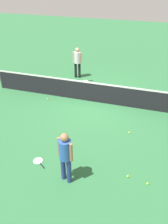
# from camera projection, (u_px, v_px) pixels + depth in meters

# --- Properties ---
(ground_plane) EXTENTS (40.00, 40.00, 0.00)m
(ground_plane) POSITION_uv_depth(u_px,v_px,m) (95.00, 102.00, 11.04)
(ground_plane) COLOR #2D6B3D
(court_net) EXTENTS (10.09, 0.09, 1.07)m
(court_net) POSITION_uv_depth(u_px,v_px,m) (95.00, 92.00, 10.77)
(court_net) COLOR #4C4C51
(court_net) RESTS_ON ground_plane
(player_near_side) EXTENTS (0.52, 0.43, 1.70)m
(player_near_side) POSITION_uv_depth(u_px,v_px,m) (65.00, 154.00, 6.48)
(player_near_side) COLOR navy
(player_near_side) RESTS_ON ground_plane
(player_far_side) EXTENTS (0.52, 0.36, 1.70)m
(player_far_side) POSITION_uv_depth(u_px,v_px,m) (77.00, 60.00, 12.93)
(player_far_side) COLOR black
(player_far_side) RESTS_ON ground_plane
(tennis_racket_near_player) EXTENTS (0.57, 0.48, 0.03)m
(tennis_racket_near_player) POSITION_uv_depth(u_px,v_px,m) (38.00, 161.00, 7.65)
(tennis_racket_near_player) COLOR white
(tennis_racket_near_player) RESTS_ON ground_plane
(tennis_racket_far_player) EXTENTS (0.59, 0.45, 0.03)m
(tennis_racket_far_player) POSITION_uv_depth(u_px,v_px,m) (86.00, 81.00, 12.97)
(tennis_racket_far_player) COLOR white
(tennis_racket_far_player) RESTS_ON ground_plane
(tennis_ball_near_player) EXTENTS (0.07, 0.07, 0.07)m
(tennis_ball_near_player) POSITION_uv_depth(u_px,v_px,m) (147.00, 184.00, 6.84)
(tennis_ball_near_player) COLOR #C6E033
(tennis_ball_near_player) RESTS_ON ground_plane
(tennis_ball_by_net) EXTENTS (0.07, 0.07, 0.07)m
(tennis_ball_by_net) POSITION_uv_depth(u_px,v_px,m) (129.00, 133.00, 8.93)
(tennis_ball_by_net) COLOR #C6E033
(tennis_ball_by_net) RESTS_ON ground_plane
(tennis_ball_baseline) EXTENTS (0.07, 0.07, 0.07)m
(tennis_ball_baseline) POSITION_uv_depth(u_px,v_px,m) (48.00, 99.00, 11.18)
(tennis_ball_baseline) COLOR #C6E033
(tennis_ball_baseline) RESTS_ON ground_plane
(tennis_ball_stray_left) EXTENTS (0.07, 0.07, 0.07)m
(tennis_ball_stray_left) POSITION_uv_depth(u_px,v_px,m) (128.00, 176.00, 7.08)
(tennis_ball_stray_left) COLOR #C6E033
(tennis_ball_stray_left) RESTS_ON ground_plane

